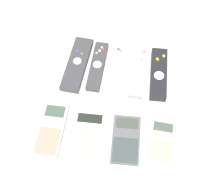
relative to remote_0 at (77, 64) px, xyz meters
The scene contains 10 objects.
ground_plane 0.17m from the remote_0, 44.03° to the right, with size 3.00×3.00×0.00m, color beige.
remote_0 is the anchor object (origin of this frame).
remote_1 0.06m from the remote_0, ahead, with size 0.04×0.18×0.02m.
remote_2 0.13m from the remote_0, ahead, with size 0.06×0.18×0.02m.
remote_3 0.19m from the remote_0, ahead, with size 0.05×0.20×0.02m.
remote_4 0.26m from the remote_0, ahead, with size 0.06×0.18×0.03m.
calculator_0 0.23m from the remote_0, 96.93° to the right, with size 0.07×0.16×0.02m.
calculator_1 0.24m from the remote_0, 71.40° to the right, with size 0.09×0.13×0.01m.
calculator_2 0.29m from the remote_0, 51.28° to the right, with size 0.08×0.14×0.01m.
calculator_3 0.36m from the remote_0, 38.37° to the right, with size 0.07×0.13×0.02m.
Camera 1 is at (0.07, -0.42, 0.81)m, focal length 50.00 mm.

